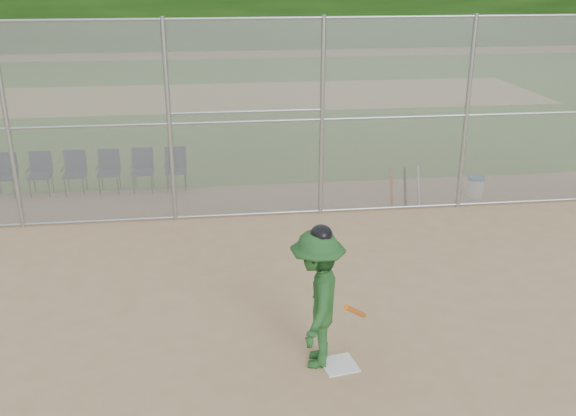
{
  "coord_description": "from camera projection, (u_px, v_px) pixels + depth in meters",
  "views": [
    {
      "loc": [
        -1.25,
        -7.36,
        4.88
      ],
      "look_at": [
        0.0,
        2.5,
        1.1
      ],
      "focal_mm": 40.0,
      "sensor_mm": 36.0,
      "label": 1
    }
  ],
  "objects": [
    {
      "name": "chair_2",
      "position": [
        75.0,
        173.0,
        14.45
      ],
      "size": [
        0.54,
        0.52,
        0.96
      ],
      "primitive_type": null,
      "color": "#101D3D",
      "rests_on": "ground"
    },
    {
      "name": "grass_strip",
      "position": [
        239.0,
        96.0,
        25.4
      ],
      "size": [
        100.0,
        100.0,
        0.0
      ],
      "primitive_type": "plane",
      "color": "#35651E",
      "rests_on": "ground"
    },
    {
      "name": "spare_bats",
      "position": [
        405.0,
        186.0,
        13.81
      ],
      "size": [
        0.66,
        0.34,
        0.83
      ],
      "color": "#D84C14",
      "rests_on": "ground"
    },
    {
      "name": "batter_at_plate",
      "position": [
        317.0,
        298.0,
        8.08
      ],
      "size": [
        1.11,
        1.4,
        1.94
      ],
      "color": "#205021",
      "rests_on": "ground"
    },
    {
      "name": "ground",
      "position": [
        311.0,
        348.0,
        8.71
      ],
      "size": [
        100.0,
        100.0,
        0.0
      ],
      "primitive_type": "plane",
      "color": "tan",
      "rests_on": "ground"
    },
    {
      "name": "water_cooler",
      "position": [
        475.0,
        187.0,
        14.31
      ],
      "size": [
        0.37,
        0.37,
        0.47
      ],
      "color": "white",
      "rests_on": "ground"
    },
    {
      "name": "backstop_fence",
      "position": [
        272.0,
        117.0,
        12.61
      ],
      "size": [
        16.09,
        0.09,
        4.0
      ],
      "color": "gray",
      "rests_on": "ground"
    },
    {
      "name": "home_plate",
      "position": [
        339.0,
        365.0,
        8.33
      ],
      "size": [
        0.51,
        0.51,
        0.02
      ],
      "primitive_type": "cube",
      "rotation": [
        0.0,
        0.0,
        0.18
      ],
      "color": "white",
      "rests_on": "ground"
    },
    {
      "name": "chair_0",
      "position": [
        5.0,
        176.0,
        14.27
      ],
      "size": [
        0.54,
        0.52,
        0.96
      ],
      "primitive_type": null,
      "color": "#101D3D",
      "rests_on": "ground"
    },
    {
      "name": "chair_5",
      "position": [
        176.0,
        169.0,
        14.71
      ],
      "size": [
        0.54,
        0.52,
        0.96
      ],
      "primitive_type": null,
      "color": "#101D3D",
      "rests_on": "ground"
    },
    {
      "name": "dirt_patch_far",
      "position": [
        239.0,
        96.0,
        25.4
      ],
      "size": [
        24.0,
        24.0,
        0.0
      ],
      "primitive_type": "plane",
      "color": "tan",
      "rests_on": "ground"
    },
    {
      "name": "chair_4",
      "position": [
        143.0,
        171.0,
        14.62
      ],
      "size": [
        0.54,
        0.52,
        0.96
      ],
      "primitive_type": null,
      "color": "#101D3D",
      "rests_on": "ground"
    },
    {
      "name": "chair_1",
      "position": [
        40.0,
        175.0,
        14.36
      ],
      "size": [
        0.54,
        0.52,
        0.96
      ],
      "primitive_type": null,
      "color": "#101D3D",
      "rests_on": "ground"
    },
    {
      "name": "chair_3",
      "position": [
        109.0,
        172.0,
        14.54
      ],
      "size": [
        0.54,
        0.52,
        0.96
      ],
      "primitive_type": null,
      "color": "#101D3D",
      "rests_on": "ground"
    }
  ]
}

